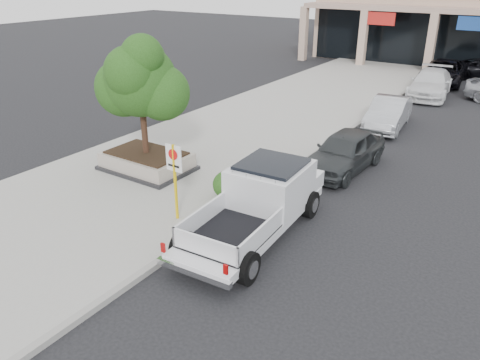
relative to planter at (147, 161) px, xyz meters
name	(u,v)px	position (x,y,z in m)	size (l,w,h in m)	color
ground	(245,254)	(5.95, -2.53, -0.48)	(120.00, 120.00, 0.00)	black
sidewalk	(214,146)	(0.45, 3.47, -0.40)	(8.00, 52.00, 0.15)	gray
curb	(298,166)	(4.40, 3.47, -0.40)	(0.20, 52.00, 0.15)	gray
planter	(147,161)	(0.00, 0.00, 0.00)	(3.20, 2.20, 0.68)	black
planter_tree	(146,80)	(0.13, 0.15, 2.94)	(2.90, 2.55, 4.00)	black
no_parking_sign	(175,172)	(3.36, -2.23, 1.16)	(0.55, 0.09, 2.30)	#E4B90C
hedge	(229,185)	(3.88, -0.31, 0.14)	(1.10, 0.99, 0.94)	#153F12
pickup_truck	(253,206)	(5.60, -1.62, 0.45)	(2.19, 5.91, 1.86)	silver
curb_car_a	(344,151)	(5.87, 4.28, 0.26)	(1.74, 4.32, 1.47)	#2D3032
curb_car_b	(388,113)	(5.61, 10.29, 0.23)	(1.50, 4.31, 1.42)	#B0B3B9
curb_car_c	(430,83)	(5.75, 17.71, 0.28)	(2.13, 5.23, 1.52)	silver
curb_car_d	(444,72)	(5.64, 21.69, 0.28)	(2.51, 5.43, 1.51)	black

